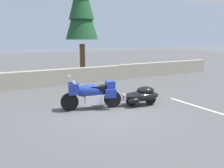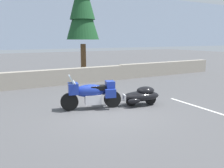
% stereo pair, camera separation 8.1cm
% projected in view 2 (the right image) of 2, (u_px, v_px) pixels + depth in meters
% --- Properties ---
extents(ground_plane, '(80.00, 80.00, 0.00)m').
position_uv_depth(ground_plane, '(108.00, 111.00, 8.53)').
color(ground_plane, '#4C4C4F').
extents(stone_guard_wall, '(24.00, 0.51, 0.96)m').
position_uv_depth(stone_guard_wall, '(69.00, 76.00, 13.66)').
color(stone_guard_wall, gray).
rests_on(stone_guard_wall, ground).
extents(touring_motorcycle, '(2.27, 1.09, 1.33)m').
position_uv_depth(touring_motorcycle, '(91.00, 93.00, 8.73)').
color(touring_motorcycle, black).
rests_on(touring_motorcycle, ground).
extents(car_shaped_trailer, '(2.22, 1.07, 0.76)m').
position_uv_depth(car_shaped_trailer, '(141.00, 95.00, 9.26)').
color(car_shaped_trailer, black).
rests_on(car_shaped_trailer, ground).
extents(pine_tree_tall, '(2.20, 2.20, 7.95)m').
position_uv_depth(pine_tree_tall, '(82.00, 3.00, 15.35)').
color(pine_tree_tall, brown).
rests_on(pine_tree_tall, ground).
extents(parking_stripe_marker, '(0.12, 3.60, 0.01)m').
position_uv_depth(parking_stripe_marker, '(205.00, 109.00, 8.84)').
color(parking_stripe_marker, silver).
rests_on(parking_stripe_marker, ground).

